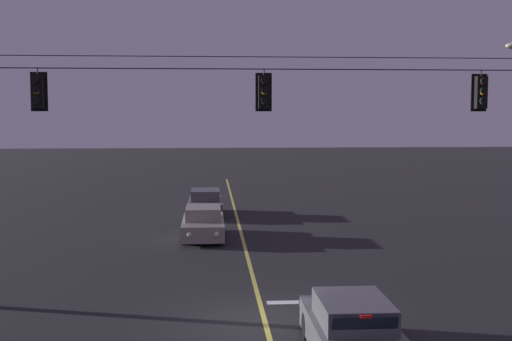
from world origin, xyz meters
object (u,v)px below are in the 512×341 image
traffic_light_leftmost (38,91)px  car_waiting_near_lane (352,330)px  car_oncoming_lead (203,224)px  traffic_light_centre (481,92)px  car_oncoming_trailing (205,203)px  traffic_light_left_inner (264,92)px

traffic_light_leftmost → car_waiting_near_lane: bearing=-32.3°
traffic_light_leftmost → car_oncoming_lead: (4.56, 9.58, -5.44)m
traffic_light_leftmost → car_waiting_near_lane: 10.92m
car_oncoming_lead → car_waiting_near_lane: bearing=-76.8°
traffic_light_centre → car_oncoming_lead: size_ratio=0.28×
traffic_light_centre → car_oncoming_lead: traffic_light_centre is taller
car_oncoming_trailing → traffic_light_centre: bearing=-62.8°
traffic_light_left_inner → car_oncoming_lead: traffic_light_left_inner is taller
car_oncoming_lead → car_oncoming_trailing: 6.57m
car_oncoming_lead → traffic_light_leftmost: bearing=-115.4°
traffic_light_centre → car_waiting_near_lane: (-4.92, -5.06, -5.44)m
traffic_light_centre → car_oncoming_trailing: bearing=117.2°
traffic_light_left_inner → traffic_light_leftmost: bearing=180.0°
car_oncoming_lead → traffic_light_centre: bearing=-48.9°
car_oncoming_lead → traffic_light_left_inner: bearing=-78.9°
traffic_light_leftmost → car_oncoming_trailing: bearing=74.0°
traffic_light_leftmost → car_oncoming_trailing: traffic_light_leftmost is taller
car_oncoming_trailing → car_oncoming_lead: bearing=-90.5°
traffic_light_leftmost → car_oncoming_lead: size_ratio=0.28×
traffic_light_leftmost → traffic_light_centre: 12.92m
traffic_light_leftmost → car_waiting_near_lane: size_ratio=0.28×
traffic_light_centre → car_oncoming_trailing: (-8.30, 16.15, -5.44)m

